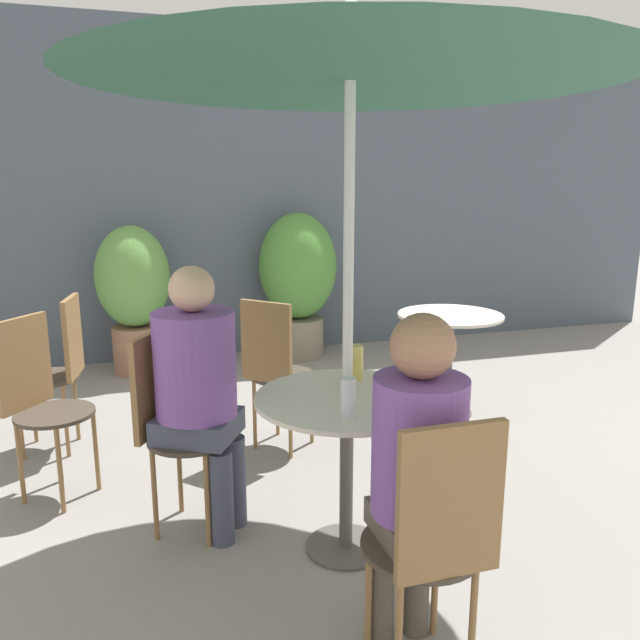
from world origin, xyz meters
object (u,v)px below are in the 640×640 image
at_px(cafe_table_near, 347,427).
at_px(potted_plant_0, 133,289).
at_px(bistro_chair_4, 60,360).
at_px(beer_glass_1, 356,363).
at_px(bistro_chair_1, 436,532).
at_px(seated_person_1, 417,459).
at_px(bistro_chair_2, 274,362).
at_px(seated_person_0, 199,380).
at_px(umbrella, 351,43).
at_px(potted_plant_1, 298,277).
at_px(bistro_chair_0, 170,414).
at_px(bistro_chair_5, 38,392).
at_px(beer_glass_0, 348,398).
at_px(cafe_table_far, 449,337).

relative_size(cafe_table_near, potted_plant_0, 0.63).
height_order(bistro_chair_4, beer_glass_1, bistro_chair_4).
relative_size(bistro_chair_1, seated_person_1, 0.77).
height_order(bistro_chair_2, seated_person_0, seated_person_0).
relative_size(seated_person_0, umbrella, 0.56).
xyz_separation_m(bistro_chair_4, seated_person_0, (0.71, -1.19, 0.18)).
relative_size(bistro_chair_4, seated_person_1, 0.77).
distance_m(bistro_chair_4, potted_plant_1, 2.51).
bearing_deg(cafe_table_near, bistro_chair_4, 130.25).
bearing_deg(cafe_table_near, potted_plant_0, 105.42).
bearing_deg(bistro_chair_1, bistro_chair_2, -87.86).
relative_size(bistro_chair_0, bistro_chair_1, 1.00).
bearing_deg(seated_person_0, seated_person_1, -120.06).
height_order(bistro_chair_2, seated_person_1, seated_person_1).
xyz_separation_m(bistro_chair_5, beer_glass_0, (1.28, -1.17, 0.24)).
bearing_deg(umbrella, bistro_chair_0, 149.83).
height_order(potted_plant_1, umbrella, umbrella).
bearing_deg(seated_person_0, bistro_chair_5, 81.70).
bearing_deg(bistro_chair_0, cafe_table_near, -90.00).
height_order(bistro_chair_4, seated_person_1, seated_person_1).
bearing_deg(bistro_chair_1, bistro_chair_0, -60.00).
relative_size(cafe_table_far, bistro_chair_0, 0.76).
bearing_deg(beer_glass_1, umbrella, -119.00).
height_order(seated_person_0, beer_glass_1, seated_person_0).
xyz_separation_m(bistro_chair_5, umbrella, (1.35, -0.95, 1.57)).
relative_size(bistro_chair_0, bistro_chair_4, 1.00).
distance_m(potted_plant_0, potted_plant_1, 1.47).
bearing_deg(umbrella, seated_person_1, -90.17).
bearing_deg(beer_glass_1, potted_plant_0, 108.58).
height_order(cafe_table_near, seated_person_0, seated_person_0).
relative_size(bistro_chair_4, potted_plant_1, 0.71).
bearing_deg(seated_person_0, beer_glass_0, -107.62).
distance_m(bistro_chair_0, bistro_chair_1, 1.45).
xyz_separation_m(potted_plant_1, umbrella, (-0.62, -3.14, 1.38)).
bearing_deg(bistro_chair_4, seated_person_1, 38.94).
xyz_separation_m(seated_person_1, umbrella, (0.00, 0.69, 1.40)).
bearing_deg(cafe_table_far, umbrella, -131.97).
distance_m(cafe_table_far, umbrella, 2.45).
height_order(seated_person_0, beer_glass_0, seated_person_0).
relative_size(bistro_chair_2, umbrella, 0.42).
bearing_deg(beer_glass_0, cafe_table_near, 71.45).
bearing_deg(beer_glass_0, bistro_chair_0, 135.10).
relative_size(cafe_table_far, bistro_chair_2, 0.76).
distance_m(cafe_table_near, potted_plant_0, 3.19).
height_order(bistro_chair_5, beer_glass_1, bistro_chair_5).
bearing_deg(seated_person_0, beer_glass_1, -70.75).
distance_m(seated_person_0, beer_glass_0, 0.77).
distance_m(bistro_chair_5, potted_plant_1, 2.95).
distance_m(bistro_chair_4, potted_plant_0, 1.61).
relative_size(bistro_chair_2, potted_plant_0, 0.75).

